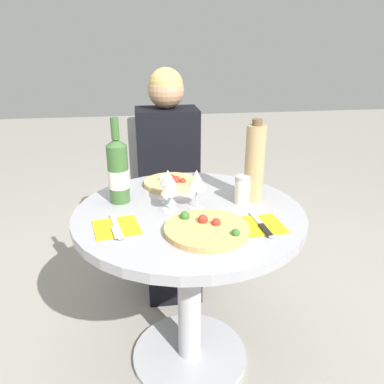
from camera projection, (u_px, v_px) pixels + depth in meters
ground_plane at (190, 356)px, 1.68m from camera, size 12.00×12.00×0.00m
dining_table at (189, 251)px, 1.48m from camera, size 0.87×0.87×0.72m
chair_behind_diner at (168, 198)px, 2.22m from camera, size 0.43×0.43×0.91m
seated_diner at (170, 193)px, 2.05m from camera, size 0.33×0.47×1.19m
pizza_large at (206, 229)px, 1.24m from camera, size 0.28×0.28×0.04m
pizza_small_far at (171, 183)px, 1.65m from camera, size 0.24×0.24×0.05m
wine_bottle at (118, 171)px, 1.44m from camera, size 0.08×0.08×0.33m
tall_carafe at (255, 163)px, 1.45m from camera, size 0.08×0.08×0.32m
sugar_shaker at (242, 190)px, 1.45m from camera, size 0.06×0.06×0.11m
wine_glass_front_right at (196, 180)px, 1.38m from camera, size 0.07×0.07×0.15m
wine_glass_back_left at (168, 179)px, 1.44m from camera, size 0.07×0.07×0.14m
wine_glass_front_left at (170, 187)px, 1.38m from camera, size 0.07×0.07×0.13m
place_setting_left at (116, 227)px, 1.27m from camera, size 0.18×0.19×0.01m
place_setting_right at (261, 225)px, 1.29m from camera, size 0.16×0.19×0.01m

